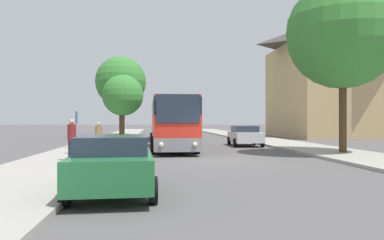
{
  "coord_description": "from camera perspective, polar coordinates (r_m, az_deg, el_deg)",
  "views": [
    {
      "loc": [
        -3.08,
        -16.95,
        1.87
      ],
      "look_at": [
        0.29,
        15.85,
        1.92
      ],
      "focal_mm": 35.0,
      "sensor_mm": 36.0,
      "label": 1
    }
  ],
  "objects": [
    {
      "name": "bus_stop_sign",
      "position": [
        20.15,
        -17.19,
        -1.01
      ],
      "size": [
        0.08,
        0.45,
        2.23
      ],
      "color": "gray",
      "rests_on": "sidewalk_left"
    },
    {
      "name": "parked_car_left_curb",
      "position": [
        9.75,
        -11.9,
        -6.47
      ],
      "size": [
        2.24,
        4.27,
        1.48
      ],
      "rotation": [
        0.0,
        0.0,
        0.04
      ],
      "color": "#236B38",
      "rests_on": "ground_plane"
    },
    {
      "name": "tree_left_near",
      "position": [
        42.03,
        -10.5,
        3.71
      ],
      "size": [
        4.54,
        4.54,
        6.79
      ],
      "color": "#47331E",
      "rests_on": "sidewalk_left"
    },
    {
      "name": "sidewalk_right",
      "position": [
        19.81,
        24.87,
        -5.27
      ],
      "size": [
        4.0,
        120.0,
        0.15
      ],
      "primitive_type": "cube",
      "color": "#A39E93",
      "rests_on": "ground_plane"
    },
    {
      "name": "sidewalk_left",
      "position": [
        17.49,
        -18.88,
        -5.96
      ],
      "size": [
        4.0,
        120.0,
        0.15
      ],
      "primitive_type": "cube",
      "color": "#A39E93",
      "rests_on": "ground_plane"
    },
    {
      "name": "pedestrian_walking_back",
      "position": [
        19.89,
        -14.04,
        -2.66
      ],
      "size": [
        0.36,
        0.36,
        1.64
      ],
      "rotation": [
        0.0,
        0.0,
        4.67
      ],
      "color": "#23232D",
      "rests_on": "sidewalk_left"
    },
    {
      "name": "pedestrian_waiting_far",
      "position": [
        24.89,
        -17.77,
        -2.19
      ],
      "size": [
        0.36,
        0.36,
        1.6
      ],
      "rotation": [
        0.0,
        0.0,
        5.42
      ],
      "color": "#23232D",
      "rests_on": "sidewalk_left"
    },
    {
      "name": "building_right_background",
      "position": [
        47.0,
        22.59,
        6.47
      ],
      "size": [
        15.29,
        13.42,
        14.46
      ],
      "color": "tan",
      "rests_on": "ground_plane"
    },
    {
      "name": "ground_plane",
      "position": [
        17.33,
        4.44,
        -6.27
      ],
      "size": [
        300.0,
        300.0,
        0.0
      ],
      "primitive_type": "plane",
      "color": "#565454",
      "rests_on": "ground"
    },
    {
      "name": "pedestrian_waiting_near",
      "position": [
        16.92,
        -17.85,
        -2.83
      ],
      "size": [
        0.36,
        0.36,
        1.79
      ],
      "rotation": [
        0.0,
        0.0,
        0.32
      ],
      "color": "#23232D",
      "rests_on": "sidewalk_left"
    },
    {
      "name": "parked_car_right_near",
      "position": [
        27.86,
        8.07,
        -2.32
      ],
      "size": [
        2.28,
        4.33,
        1.48
      ],
      "rotation": [
        0.0,
        0.0,
        3.1
      ],
      "color": "silver",
      "rests_on": "ground_plane"
    },
    {
      "name": "tree_right_near",
      "position": [
        22.29,
        21.99,
        12.16
      ],
      "size": [
        6.02,
        6.02,
        9.46
      ],
      "color": "#47331E",
      "rests_on": "sidewalk_right"
    },
    {
      "name": "bus_front",
      "position": [
        23.97,
        -3.09,
        -0.43
      ],
      "size": [
        2.83,
        10.52,
        3.22
      ],
      "rotation": [
        0.0,
        0.0,
        0.01
      ],
      "color": "gray",
      "rests_on": "ground_plane"
    },
    {
      "name": "bus_middle",
      "position": [
        36.95,
        -3.68,
        -0.03
      ],
      "size": [
        3.0,
        10.79,
        3.57
      ],
      "rotation": [
        0.0,
        0.0,
        -0.04
      ],
      "color": "#2D519E",
      "rests_on": "ground_plane"
    },
    {
      "name": "tree_left_far",
      "position": [
        46.53,
        -10.79,
        5.75
      ],
      "size": [
        6.14,
        6.14,
        9.53
      ],
      "color": "#513D23",
      "rests_on": "sidewalk_left"
    }
  ]
}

